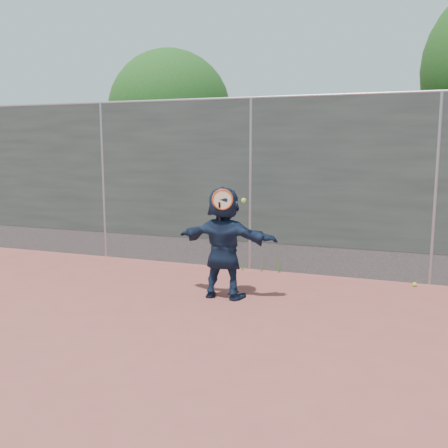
% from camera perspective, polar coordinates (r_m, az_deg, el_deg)
% --- Properties ---
extents(ground, '(80.00, 80.00, 0.00)m').
position_cam_1_polar(ground, '(5.91, -7.20, -12.84)').
color(ground, '#9E4C42').
rests_on(ground, ground).
extents(player, '(1.52, 0.54, 1.62)m').
position_cam_1_polar(player, '(7.16, 0.00, -2.14)').
color(player, '#16243D').
rests_on(player, ground).
extents(ball_ground, '(0.07, 0.07, 0.07)m').
position_cam_1_polar(ball_ground, '(8.44, 20.95, -6.47)').
color(ball_ground, '#A9D52F').
rests_on(ball_ground, ground).
extents(fence, '(20.00, 0.06, 3.03)m').
position_cam_1_polar(fence, '(8.77, 3.06, 4.96)').
color(fence, '#38423D').
rests_on(fence, ground).
extents(swing_action, '(0.49, 0.15, 0.51)m').
position_cam_1_polar(swing_action, '(6.86, 0.04, 2.67)').
color(swing_action, '#D64314').
rests_on(swing_action, ground).
extents(tree_left, '(3.15, 3.00, 4.53)m').
position_cam_1_polar(tree_left, '(12.65, -5.46, 12.29)').
color(tree_left, '#382314').
rests_on(tree_left, ground).
extents(weed_clump, '(0.68, 0.07, 0.30)m').
position_cam_1_polar(weed_clump, '(8.80, 4.60, -4.60)').
color(weed_clump, '#387226').
rests_on(weed_clump, ground).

